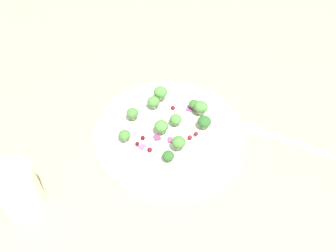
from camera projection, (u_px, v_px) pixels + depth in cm
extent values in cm
cube|color=tan|center=(180.00, 136.00, 69.87)|extent=(180.00, 180.00, 2.00)
cylinder|color=white|center=(168.00, 133.00, 68.35)|extent=(28.95, 28.95, 1.20)
torus|color=white|center=(168.00, 131.00, 67.89)|extent=(27.63, 27.63, 1.00)
cylinder|color=white|center=(168.00, 131.00, 67.82)|extent=(16.79, 16.79, 0.20)
cylinder|color=#9EC684|center=(204.00, 126.00, 67.70)|extent=(0.98, 0.98, 0.98)
ellipsoid|color=#2D6028|center=(204.00, 122.00, 66.81)|extent=(2.63, 2.63, 1.97)
cylinder|color=#ADD18E|center=(155.00, 105.00, 71.30)|extent=(0.95, 0.95, 0.95)
ellipsoid|color=#4C843D|center=(155.00, 101.00, 70.44)|extent=(2.54, 2.54, 1.91)
cylinder|color=#ADD18E|center=(200.00, 111.00, 70.07)|extent=(1.05, 1.05, 1.05)
ellipsoid|color=#4C843D|center=(201.00, 107.00, 69.12)|extent=(2.81, 2.81, 2.10)
cylinder|color=#9EC684|center=(194.00, 107.00, 70.95)|extent=(0.79, 0.79, 0.79)
ellipsoid|color=#386B2D|center=(194.00, 104.00, 70.24)|extent=(2.09, 2.09, 1.57)
cylinder|color=#ADD18E|center=(125.00, 139.00, 65.89)|extent=(0.85, 0.85, 0.85)
ellipsoid|color=#477A38|center=(124.00, 135.00, 65.12)|extent=(2.26, 2.26, 1.69)
cylinder|color=#8EB77A|center=(133.00, 117.00, 69.14)|extent=(0.91, 0.91, 0.91)
ellipsoid|color=#477A38|center=(132.00, 113.00, 68.32)|extent=(2.41, 2.41, 1.81)
cylinder|color=#8EB77A|center=(174.00, 124.00, 68.14)|extent=(0.89, 0.89, 0.89)
ellipsoid|color=#4C843D|center=(175.00, 120.00, 67.34)|extent=(2.36, 2.36, 1.77)
cylinder|color=#ADD18E|center=(161.00, 130.00, 66.56)|extent=(1.01, 1.01, 1.01)
ellipsoid|color=#4C843D|center=(161.00, 126.00, 65.64)|extent=(2.70, 2.70, 2.03)
cylinder|color=#8EB77A|center=(161.00, 96.00, 72.31)|extent=(1.06, 1.06, 1.06)
ellipsoid|color=#4C843D|center=(160.00, 92.00, 71.36)|extent=(2.82, 2.82, 2.11)
cylinder|color=#9EC684|center=(168.00, 159.00, 62.87)|extent=(0.80, 0.80, 0.80)
ellipsoid|color=#2D6028|center=(168.00, 156.00, 62.14)|extent=(2.14, 2.14, 1.60)
cylinder|color=#9EC684|center=(178.00, 146.00, 64.02)|extent=(0.97, 0.97, 0.97)
ellipsoid|color=#477A38|center=(179.00, 142.00, 63.14)|extent=(2.60, 2.60, 1.95)
sphere|color=#4C0A14|center=(143.00, 138.00, 65.86)|extent=(0.85, 0.85, 0.85)
sphere|color=#4C0A14|center=(137.00, 144.00, 64.80)|extent=(0.78, 0.78, 0.78)
sphere|color=maroon|center=(149.00, 149.00, 64.18)|extent=(0.90, 0.90, 0.90)
sphere|color=maroon|center=(173.00, 108.00, 71.37)|extent=(0.89, 0.89, 0.89)
sphere|color=maroon|center=(190.00, 137.00, 65.68)|extent=(0.83, 0.83, 0.83)
sphere|color=maroon|center=(196.00, 134.00, 66.25)|extent=(0.83, 0.83, 0.83)
sphere|color=maroon|center=(162.00, 124.00, 67.91)|extent=(0.82, 0.82, 0.82)
cube|color=#A35B93|center=(142.00, 147.00, 64.92)|extent=(1.03, 1.30, 0.39)
cube|color=#843D75|center=(157.00, 137.00, 66.07)|extent=(1.51, 1.48, 0.37)
cube|color=#843D75|center=(170.00, 140.00, 65.96)|extent=(1.47, 1.45, 0.38)
cube|color=#934C84|center=(190.00, 109.00, 71.22)|extent=(1.72, 1.65, 0.58)
cube|color=silver|center=(300.00, 145.00, 66.88)|extent=(14.51, 6.23, 0.50)
cube|color=silver|center=(253.00, 128.00, 69.59)|extent=(4.20, 3.48, 0.50)
cylinder|color=silver|center=(17.00, 190.00, 55.48)|extent=(7.05, 7.05, 9.06)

